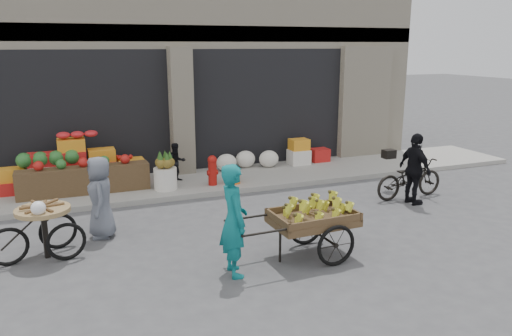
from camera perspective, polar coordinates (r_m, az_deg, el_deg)
name	(u,v)px	position (r m, az deg, el deg)	size (l,w,h in m)	color
ground	(254,247)	(8.54, -0.22, -9.00)	(80.00, 80.00, 0.00)	#424244
sidewalk	(192,183)	(12.22, -7.28, -1.70)	(18.00, 2.20, 0.12)	gray
building	(156,43)	(15.62, -11.41, 13.81)	(14.00, 6.45, 7.00)	beige
fruit_display	(82,165)	(12.00, -19.25, 0.35)	(3.10, 1.12, 1.24)	red
pineapple_bin	(165,179)	(11.51, -10.31, -1.19)	(0.52, 0.52, 0.50)	silver
fire_hydrant	(212,169)	(11.68, -5.00, -0.12)	(0.22, 0.22, 0.71)	#A5140F
orange_bucket	(233,177)	(11.84, -2.59, -1.05)	(0.32, 0.32, 0.30)	orange
right_bay_goods	(280,155)	(13.53, 2.80, 1.45)	(3.35, 0.60, 0.70)	silver
seated_person	(176,162)	(12.11, -9.08, 0.66)	(0.45, 0.35, 0.93)	black
banana_cart	(310,216)	(7.98, 6.23, -5.53)	(2.27, 1.02, 0.93)	brown
vendor_woman	(234,220)	(7.30, -2.56, -5.98)	(0.62, 0.40, 1.69)	#0E696E
tricycle_cart	(44,224)	(8.61, -23.10, -5.94)	(1.46, 1.00, 0.95)	#9E7F51
vendor_grey	(100,197)	(9.16, -17.36, -3.21)	(0.71, 0.46, 1.46)	slate
bicycle	(409,178)	(11.56, 17.12, -1.11)	(0.60, 1.72, 0.90)	black
cyclist	(415,169)	(11.06, 17.70, -0.13)	(0.90, 0.37, 1.53)	black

